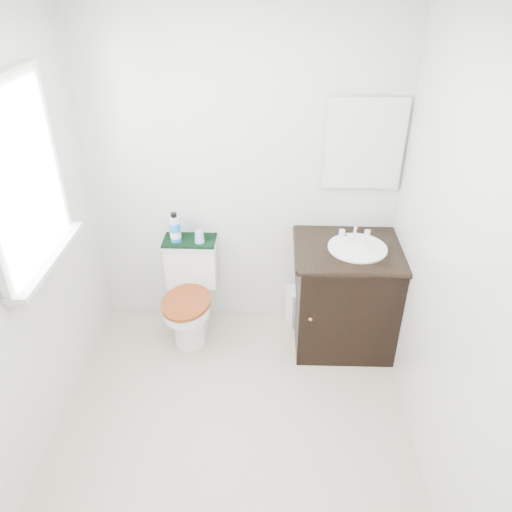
# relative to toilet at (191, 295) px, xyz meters

# --- Properties ---
(floor) EXTENTS (2.40, 2.40, 0.00)m
(floor) POSITION_rel_toilet_xyz_m (0.39, -0.97, -0.32)
(floor) COLOR #B3A890
(floor) RESTS_ON ground
(wall_back) EXTENTS (2.40, 0.00, 2.40)m
(wall_back) POSITION_rel_toilet_xyz_m (0.39, 0.23, 0.88)
(wall_back) COLOR silver
(wall_back) RESTS_ON ground
(wall_front) EXTENTS (2.40, 0.00, 2.40)m
(wall_front) POSITION_rel_toilet_xyz_m (0.39, -2.17, 0.88)
(wall_front) COLOR silver
(wall_front) RESTS_ON ground
(wall_left) EXTENTS (0.00, 2.40, 2.40)m
(wall_left) POSITION_rel_toilet_xyz_m (-0.71, -0.97, 0.88)
(wall_left) COLOR silver
(wall_left) RESTS_ON ground
(wall_right) EXTENTS (0.00, 2.40, 2.40)m
(wall_right) POSITION_rel_toilet_xyz_m (1.49, -0.97, 0.88)
(wall_right) COLOR silver
(wall_right) RESTS_ON ground
(window) EXTENTS (0.02, 0.70, 0.90)m
(window) POSITION_rel_toilet_xyz_m (-0.68, -0.72, 1.23)
(window) COLOR white
(window) RESTS_ON wall_left
(mirror) EXTENTS (0.50, 0.02, 0.60)m
(mirror) POSITION_rel_toilet_xyz_m (1.21, 0.20, 1.13)
(mirror) COLOR silver
(mirror) RESTS_ON wall_back
(toilet) EXTENTS (0.39, 0.62, 0.73)m
(toilet) POSITION_rel_toilet_xyz_m (0.00, 0.00, 0.00)
(toilet) COLOR white
(toilet) RESTS_ON floor
(vanity) EXTENTS (0.77, 0.66, 0.92)m
(vanity) POSITION_rel_toilet_xyz_m (1.16, -0.07, 0.11)
(vanity) COLOR black
(vanity) RESTS_ON floor
(trash_bin) EXTENTS (0.27, 0.24, 0.32)m
(trash_bin) POSITION_rel_toilet_xyz_m (0.84, 0.13, -0.16)
(trash_bin) COLOR silver
(trash_bin) RESTS_ON floor
(towel) EXTENTS (0.38, 0.22, 0.02)m
(towel) POSITION_rel_toilet_xyz_m (-0.00, 0.12, 0.41)
(towel) COLOR black
(towel) RESTS_ON toilet
(mouthwash_bottle) EXTENTS (0.08, 0.08, 0.22)m
(mouthwash_bottle) POSITION_rel_toilet_xyz_m (-0.09, 0.10, 0.52)
(mouthwash_bottle) COLOR blue
(mouthwash_bottle) RESTS_ON towel
(cup) EXTENTS (0.07, 0.07, 0.09)m
(cup) POSITION_rel_toilet_xyz_m (0.08, 0.08, 0.47)
(cup) COLOR #86A5DB
(cup) RESTS_ON towel
(soap_bar) EXTENTS (0.07, 0.04, 0.02)m
(soap_bar) POSITION_rel_toilet_xyz_m (1.11, 0.07, 0.51)
(soap_bar) COLOR #19777B
(soap_bar) RESTS_ON vanity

